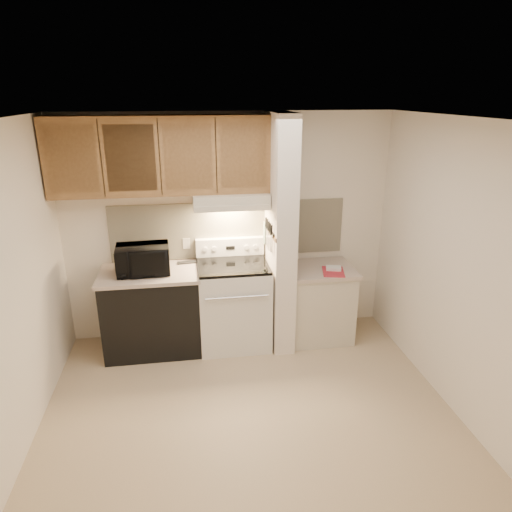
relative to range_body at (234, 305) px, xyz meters
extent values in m
plane|color=tan|center=(0.00, -1.16, -0.46)|extent=(3.60, 3.60, 0.00)
plane|color=white|center=(0.00, -1.16, 2.04)|extent=(3.60, 3.60, 0.00)
cube|color=#F2E4CE|center=(0.00, 0.34, 0.79)|extent=(3.60, 2.50, 0.02)
cube|color=#F2E4CE|center=(-1.80, -1.16, 0.79)|extent=(0.02, 3.00, 2.50)
cube|color=#F2E4CE|center=(1.80, -1.16, 0.79)|extent=(0.02, 3.00, 2.50)
cube|color=beige|center=(0.00, 0.33, 0.78)|extent=(2.60, 0.02, 0.63)
cube|color=silver|center=(0.00, 0.00, 0.00)|extent=(0.76, 0.65, 0.92)
cube|color=black|center=(0.00, -0.32, 0.04)|extent=(0.50, 0.01, 0.30)
cylinder|color=silver|center=(0.00, -0.35, 0.26)|extent=(0.65, 0.02, 0.02)
cube|color=black|center=(0.00, 0.00, 0.48)|extent=(0.74, 0.64, 0.03)
cube|color=silver|center=(0.00, 0.28, 0.59)|extent=(0.76, 0.08, 0.20)
cube|color=black|center=(0.00, 0.24, 0.59)|extent=(0.10, 0.01, 0.04)
cylinder|color=silver|center=(-0.28, 0.24, 0.59)|extent=(0.05, 0.02, 0.05)
cylinder|color=silver|center=(-0.18, 0.24, 0.59)|extent=(0.05, 0.02, 0.05)
cylinder|color=silver|center=(0.18, 0.24, 0.59)|extent=(0.05, 0.02, 0.05)
cylinder|color=silver|center=(0.28, 0.24, 0.59)|extent=(0.05, 0.02, 0.05)
cube|color=black|center=(-0.88, 0.01, -0.03)|extent=(1.00, 0.63, 0.87)
cube|color=#BCA798|center=(-0.88, 0.01, 0.43)|extent=(1.04, 0.67, 0.04)
cube|color=black|center=(-0.48, 0.21, 0.46)|extent=(0.22, 0.09, 0.01)
cylinder|color=#266363|center=(-0.89, 0.23, 0.49)|extent=(0.09, 0.09, 0.09)
cube|color=beige|center=(-0.48, 0.32, 0.64)|extent=(0.08, 0.01, 0.12)
imported|color=black|center=(-0.93, -0.01, 0.60)|extent=(0.55, 0.39, 0.29)
cube|color=silver|center=(0.51, -0.01, 0.79)|extent=(0.22, 0.70, 2.50)
cube|color=olive|center=(0.39, -0.01, 0.84)|extent=(0.01, 0.70, 0.04)
cube|color=black|center=(0.39, -0.06, 0.86)|extent=(0.02, 0.42, 0.04)
cube|color=silver|center=(0.38, -0.22, 0.76)|extent=(0.01, 0.03, 0.16)
cylinder|color=black|center=(0.38, -0.20, 0.91)|extent=(0.02, 0.02, 0.10)
cube|color=silver|center=(0.38, -0.14, 0.75)|extent=(0.01, 0.04, 0.18)
cylinder|color=black|center=(0.38, -0.12, 0.91)|extent=(0.02, 0.02, 0.10)
cube|color=silver|center=(0.38, -0.04, 0.74)|extent=(0.01, 0.04, 0.20)
cylinder|color=black|center=(0.38, -0.06, 0.91)|extent=(0.02, 0.02, 0.10)
cube|color=silver|center=(0.38, 0.04, 0.76)|extent=(0.01, 0.04, 0.16)
cylinder|color=black|center=(0.38, 0.04, 0.91)|extent=(0.02, 0.02, 0.10)
cube|color=silver|center=(0.38, 0.10, 0.75)|extent=(0.01, 0.04, 0.18)
cylinder|color=black|center=(0.38, 0.10, 0.91)|extent=(0.02, 0.02, 0.10)
cube|color=gray|center=(0.38, 0.17, 0.77)|extent=(0.03, 0.10, 0.23)
cube|color=beige|center=(0.97, -0.01, -0.06)|extent=(0.70, 0.60, 0.81)
cube|color=#BCA798|center=(0.97, -0.01, 0.37)|extent=(0.74, 0.64, 0.04)
cube|color=#B32734|center=(1.07, -0.16, 0.40)|extent=(0.29, 0.35, 0.01)
cube|color=white|center=(1.09, -0.11, 0.41)|extent=(0.18, 0.14, 0.04)
cube|color=beige|center=(0.00, 0.12, 1.17)|extent=(0.78, 0.44, 0.15)
cube|color=beige|center=(0.00, -0.08, 1.12)|extent=(0.78, 0.04, 0.06)
cube|color=olive|center=(-0.69, 0.17, 1.62)|extent=(2.18, 0.33, 0.77)
cube|color=olive|center=(-1.51, 0.01, 1.62)|extent=(0.46, 0.01, 0.63)
cube|color=black|center=(-1.23, 0.01, 1.62)|extent=(0.01, 0.01, 0.73)
cube|color=olive|center=(-0.96, 0.01, 1.62)|extent=(0.46, 0.01, 0.63)
cube|color=black|center=(-0.69, 0.01, 1.62)|extent=(0.01, 0.01, 0.73)
cube|color=olive|center=(-0.42, 0.01, 1.62)|extent=(0.46, 0.01, 0.63)
cube|color=black|center=(-0.14, 0.01, 1.62)|extent=(0.01, 0.01, 0.73)
cube|color=olive|center=(0.13, 0.01, 1.62)|extent=(0.46, 0.01, 0.63)
camera|label=1|loc=(-0.46, -4.54, 2.22)|focal=32.00mm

